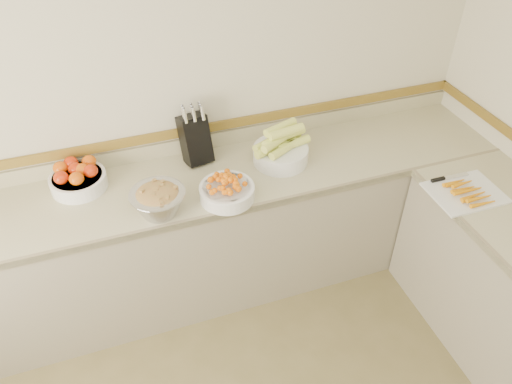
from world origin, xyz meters
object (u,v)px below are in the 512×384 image
object	(u,v)px
tomato_bowl	(78,178)
cutting_board	(466,192)
corn_bowl	(281,149)
cherry_tomato_bowl	(227,190)
rhubarb_bowl	(158,200)
knife_block	(195,138)

from	to	relation	value
tomato_bowl	cutting_board	distance (m)	2.21
cutting_board	corn_bowl	bearing A→B (deg)	143.72
cherry_tomato_bowl	rhubarb_bowl	size ratio (longest dim) A/B	1.04
cherry_tomato_bowl	cutting_board	bearing A→B (deg)	-17.84
knife_block	corn_bowl	size ratio (longest dim) A/B	1.04
knife_block	rhubarb_bowl	size ratio (longest dim) A/B	1.29
tomato_bowl	knife_block	bearing A→B (deg)	3.65
tomato_bowl	cutting_board	xyz separation A→B (m)	(2.07, -0.79, -0.05)
tomato_bowl	cherry_tomato_bowl	world-z (taller)	cherry_tomato_bowl
tomato_bowl	rhubarb_bowl	xyz separation A→B (m)	(0.40, -0.37, 0.02)
cherry_tomato_bowl	cutting_board	size ratio (longest dim) A/B	0.77
cherry_tomato_bowl	cutting_board	distance (m)	1.36
cherry_tomato_bowl	corn_bowl	size ratio (longest dim) A/B	0.83
knife_block	cutting_board	xyz separation A→B (m)	(1.36, -0.83, -0.14)
cherry_tomato_bowl	corn_bowl	bearing A→B (deg)	29.19
knife_block	rhubarb_bowl	world-z (taller)	knife_block
knife_block	corn_bowl	world-z (taller)	knife_block
tomato_bowl	cherry_tomato_bowl	size ratio (longest dim) A/B	1.03
cherry_tomato_bowl	knife_block	bearing A→B (deg)	99.58
rhubarb_bowl	corn_bowl	bearing A→B (deg)	16.18
knife_block	tomato_bowl	distance (m)	0.71
knife_block	corn_bowl	xyz separation A→B (m)	(0.48, -0.19, -0.07)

